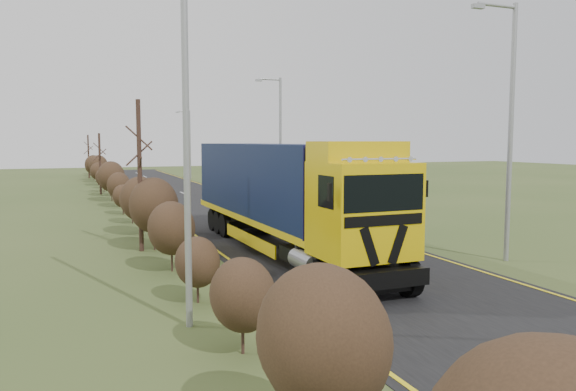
{
  "coord_description": "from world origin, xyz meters",
  "views": [
    {
      "loc": [
        -9.31,
        -18.85,
        4.42
      ],
      "look_at": [
        -0.56,
        2.97,
        2.13
      ],
      "focal_mm": 35.0,
      "sensor_mm": 36.0,
      "label": 1
    }
  ],
  "objects_px": {
    "lorry": "(282,190)",
    "car_blue_sedan": "(269,186)",
    "streetlight_near": "(508,121)",
    "speed_sign": "(295,189)",
    "car_red_hatchback": "(317,194)"
  },
  "relations": [
    {
      "from": "car_blue_sedan",
      "to": "speed_sign",
      "type": "bearing_deg",
      "value": 108.98
    },
    {
      "from": "streetlight_near",
      "to": "speed_sign",
      "type": "height_order",
      "value": "streetlight_near"
    },
    {
      "from": "lorry",
      "to": "car_blue_sedan",
      "type": "xyz_separation_m",
      "value": [
        7.72,
        22.78,
        -1.81
      ]
    },
    {
      "from": "lorry",
      "to": "speed_sign",
      "type": "bearing_deg",
      "value": 64.52
    },
    {
      "from": "lorry",
      "to": "speed_sign",
      "type": "height_order",
      "value": "lorry"
    },
    {
      "from": "lorry",
      "to": "streetlight_near",
      "type": "xyz_separation_m",
      "value": [
        7.08,
        -4.45,
        2.62
      ]
    },
    {
      "from": "speed_sign",
      "to": "car_blue_sedan",
      "type": "bearing_deg",
      "value": 78.92
    },
    {
      "from": "car_blue_sedan",
      "to": "speed_sign",
      "type": "distance_m",
      "value": 10.63
    },
    {
      "from": "car_red_hatchback",
      "to": "car_blue_sedan",
      "type": "height_order",
      "value": "car_red_hatchback"
    },
    {
      "from": "car_blue_sedan",
      "to": "streetlight_near",
      "type": "bearing_deg",
      "value": 118.71
    },
    {
      "from": "lorry",
      "to": "car_red_hatchback",
      "type": "height_order",
      "value": "lorry"
    },
    {
      "from": "car_red_hatchback",
      "to": "streetlight_near",
      "type": "relative_size",
      "value": 0.47
    },
    {
      "from": "car_blue_sedan",
      "to": "speed_sign",
      "type": "xyz_separation_m",
      "value": [
        -2.04,
        -10.41,
        0.71
      ]
    },
    {
      "from": "car_blue_sedan",
      "to": "lorry",
      "type": "bearing_deg",
      "value": 101.35
    },
    {
      "from": "streetlight_near",
      "to": "speed_sign",
      "type": "xyz_separation_m",
      "value": [
        -1.4,
        16.82,
        -3.72
      ]
    }
  ]
}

